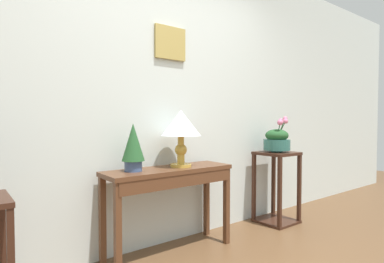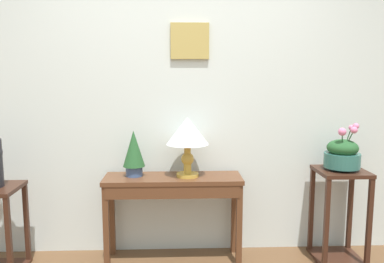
{
  "view_description": "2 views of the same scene",
  "coord_description": "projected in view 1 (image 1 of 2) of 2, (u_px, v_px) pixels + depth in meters",
  "views": [
    {
      "loc": [
        -1.48,
        -0.87,
        1.11
      ],
      "look_at": [
        0.11,
        1.2,
        1.02
      ],
      "focal_mm": 29.06,
      "sensor_mm": 36.0,
      "label": 1
    },
    {
      "loc": [
        -0.03,
        -1.79,
        1.53
      ],
      "look_at": [
        0.09,
        1.31,
        1.08
      ],
      "focal_mm": 36.49,
      "sensor_mm": 36.0,
      "label": 2
    }
  ],
  "objects": [
    {
      "name": "console_table",
      "position": [
        171.0,
        182.0,
        2.57
      ],
      "size": [
        1.11,
        0.34,
        0.72
      ],
      "color": "#56331E",
      "rests_on": "ground"
    },
    {
      "name": "pedestal_stand_right",
      "position": [
        276.0,
        187.0,
        3.39
      ],
      "size": [
        0.39,
        0.39,
        0.77
      ],
      "color": "#381E14",
      "rests_on": "ground"
    },
    {
      "name": "table_lamp",
      "position": [
        181.0,
        126.0,
        2.64
      ],
      "size": [
        0.34,
        0.34,
        0.48
      ],
      "color": "gold",
      "rests_on": "console_table"
    },
    {
      "name": "planter_bowl_wide_right",
      "position": [
        277.0,
        140.0,
        3.37
      ],
      "size": [
        0.28,
        0.28,
        0.39
      ],
      "color": "#2D665B",
      "rests_on": "pedestal_stand_right"
    },
    {
      "name": "potted_plant_on_console",
      "position": [
        133.0,
        145.0,
        2.41
      ],
      "size": [
        0.18,
        0.18,
        0.37
      ],
      "color": "#3D5684",
      "rests_on": "console_table"
    },
    {
      "name": "back_wall_with_art",
      "position": [
        159.0,
        89.0,
        2.8
      ],
      "size": [
        9.0,
        0.13,
        2.8
      ],
      "color": "silver",
      "rests_on": "ground"
    }
  ]
}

